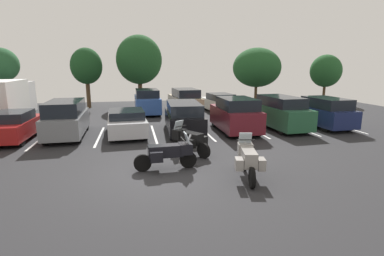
% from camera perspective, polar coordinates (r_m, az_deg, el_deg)
% --- Properties ---
extents(ground, '(44.00, 44.00, 0.10)m').
position_cam_1_polar(ground, '(10.61, -6.97, -8.84)').
color(ground, '#262628').
extents(motorcycle_touring, '(2.29, 1.00, 1.34)m').
position_cam_1_polar(motorcycle_touring, '(10.70, -4.62, -4.73)').
color(motorcycle_touring, black).
rests_on(motorcycle_touring, ground).
extents(motorcycle_second, '(1.44, 1.85, 1.38)m').
position_cam_1_polar(motorcycle_second, '(12.50, -0.62, -2.15)').
color(motorcycle_second, black).
rests_on(motorcycle_second, ground).
extents(motorcycle_third, '(1.02, 2.20, 1.41)m').
position_cam_1_polar(motorcycle_third, '(10.08, 10.69, -5.76)').
color(motorcycle_third, black).
rests_on(motorcycle_third, ground).
extents(parking_stripes, '(26.18, 4.67, 0.01)m').
position_cam_1_polar(parking_stripes, '(16.46, -12.36, -1.32)').
color(parking_stripes, silver).
rests_on(parking_stripes, ground).
extents(car_red, '(1.77, 4.21, 1.47)m').
position_cam_1_polar(car_red, '(17.38, -31.15, 0.36)').
color(car_red, maroon).
rests_on(car_red, ground).
extents(car_grey, '(1.91, 4.55, 1.92)m').
position_cam_1_polar(car_grey, '(16.85, -23.04, 1.66)').
color(car_grey, slate).
rests_on(car_grey, ground).
extents(car_silver, '(2.19, 4.46, 1.38)m').
position_cam_1_polar(car_silver, '(16.46, -12.46, 1.14)').
color(car_silver, '#B7B7BC').
rests_on(car_silver, ground).
extents(car_black, '(2.09, 4.96, 1.73)m').
position_cam_1_polar(car_black, '(16.51, -1.65, 2.08)').
color(car_black, black).
rests_on(car_black, ground).
extents(car_maroon, '(1.97, 4.24, 1.95)m').
position_cam_1_polar(car_maroon, '(16.94, 8.36, 2.51)').
color(car_maroon, maroon).
rests_on(car_maroon, ground).
extents(car_green, '(2.00, 4.91, 1.93)m').
position_cam_1_polar(car_green, '(18.45, 16.46, 2.91)').
color(car_green, '#235638').
rests_on(car_green, ground).
extents(car_navy, '(1.94, 4.71, 1.81)m').
position_cam_1_polar(car_navy, '(19.88, 23.77, 2.83)').
color(car_navy, navy).
rests_on(car_navy, ground).
extents(car_far_blue, '(1.90, 4.48, 1.91)m').
position_cam_1_polar(car_far_blue, '(23.41, -8.64, 5.03)').
color(car_far_blue, '#2D519E').
rests_on(car_far_blue, ground).
extents(car_far_tan, '(2.11, 4.86, 1.95)m').
position_cam_1_polar(car_far_tan, '(23.24, -1.40, 5.15)').
color(car_far_tan, tan).
rests_on(car_far_tan, ground).
extents(car_far_white, '(2.22, 4.72, 1.51)m').
position_cam_1_polar(car_far_white, '(24.14, 5.33, 4.84)').
color(car_far_white, white).
rests_on(car_far_white, ground).
extents(box_truck, '(2.46, 6.15, 2.76)m').
position_cam_1_polar(box_truck, '(23.41, -32.30, 4.71)').
color(box_truck, silver).
rests_on(box_truck, ground).
extents(tree_left, '(4.64, 4.64, 5.40)m').
position_cam_1_polar(tree_left, '(30.08, 12.37, 11.30)').
color(tree_left, '#4C3823').
rests_on(tree_left, ground).
extents(tree_center_right, '(3.02, 3.02, 4.78)m').
position_cam_1_polar(tree_center_right, '(32.87, 24.37, 9.98)').
color(tree_center_right, '#4C3823').
rests_on(tree_center_right, ground).
extents(tree_center_left, '(2.69, 2.69, 5.22)m').
position_cam_1_polar(tree_center_left, '(27.84, -19.68, 11.12)').
color(tree_center_left, '#4C3823').
rests_on(tree_center_left, ground).
extents(tree_center, '(4.17, 4.17, 6.45)m').
position_cam_1_polar(tree_center, '(28.32, -10.14, 12.80)').
color(tree_center, '#4C3823').
rests_on(tree_center, ground).
extents(tree_far_left, '(2.83, 2.83, 5.18)m').
position_cam_1_polar(tree_far_left, '(29.98, -32.91, 10.12)').
color(tree_far_left, '#4C3823').
rests_on(tree_far_left, ground).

